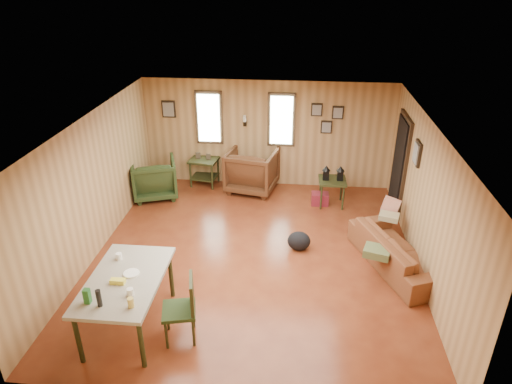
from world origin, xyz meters
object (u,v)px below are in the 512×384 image
at_px(side_table, 333,178).
at_px(dining_table, 125,284).
at_px(recliner_brown, 252,168).
at_px(recliner_green, 154,176).
at_px(sofa, 398,246).
at_px(end_table, 204,167).

distance_m(side_table, dining_table, 4.97).
relative_size(recliner_brown, dining_table, 0.65).
distance_m(recliner_green, side_table, 3.82).
relative_size(sofa, recliner_brown, 1.92).
distance_m(recliner_green, dining_table, 4.11).
xyz_separation_m(recliner_brown, side_table, (1.74, -0.55, 0.08)).
xyz_separation_m(end_table, side_table, (2.86, -0.72, 0.17)).
height_order(end_table, side_table, side_table).
xyz_separation_m(sofa, recliner_brown, (-2.72, 2.68, 0.13)).
bearing_deg(recliner_green, sofa, 136.82).
xyz_separation_m(recliner_green, side_table, (3.82, -0.03, 0.14)).
distance_m(end_table, dining_table, 4.71).
bearing_deg(side_table, recliner_green, 179.61).
height_order(recliner_brown, recliner_green, recliner_brown).
bearing_deg(dining_table, recliner_brown, 74.63).
bearing_deg(recliner_green, end_table, -163.28).
relative_size(side_table, dining_table, 0.56).
bearing_deg(end_table, side_table, -14.08).
bearing_deg(sofa, recliner_green, 43.58).
relative_size(recliner_brown, side_table, 1.18).
distance_m(sofa, side_table, 2.36).
distance_m(sofa, recliner_brown, 3.82).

